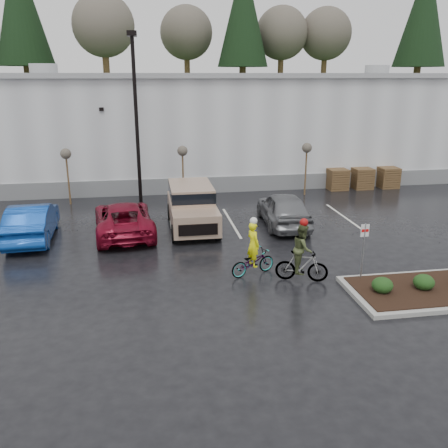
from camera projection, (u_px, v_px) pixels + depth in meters
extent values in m
plane|color=black|center=(258.00, 292.00, 16.21)|extent=(120.00, 120.00, 0.00)
cube|color=silver|center=(193.00, 125.00, 35.87)|extent=(60.00, 15.00, 7.00)
cube|color=slate|center=(206.00, 185.00, 29.66)|extent=(60.00, 0.12, 1.00)
cube|color=#999B9E|center=(192.00, 75.00, 34.80)|extent=(60.50, 15.50, 0.30)
cube|color=#203817|center=(174.00, 110.00, 57.66)|extent=(80.00, 25.00, 6.00)
cylinder|color=black|center=(137.00, 125.00, 25.54)|extent=(0.20, 0.20, 9.00)
cube|color=black|center=(132.00, 34.00, 24.15)|extent=(0.50, 1.00, 0.25)
cylinder|color=#45311B|center=(68.00, 180.00, 26.80)|extent=(0.10, 0.10, 2.80)
sphere|color=#454037|center=(66.00, 154.00, 26.35)|extent=(0.60, 0.60, 0.60)
cylinder|color=#45311B|center=(183.00, 176.00, 27.80)|extent=(0.10, 0.10, 2.80)
sphere|color=#454037|center=(182.00, 151.00, 27.35)|extent=(0.60, 0.60, 0.60)
cylinder|color=#45311B|center=(306.00, 172.00, 28.95)|extent=(0.10, 0.10, 2.80)
sphere|color=#454037|center=(307.00, 148.00, 28.50)|extent=(0.60, 0.60, 0.60)
cube|color=#45311B|center=(337.00, 179.00, 30.49)|extent=(1.20, 1.20, 1.35)
cube|color=#45311B|center=(362.00, 178.00, 30.76)|extent=(1.20, 1.20, 1.35)
cube|color=#45311B|center=(388.00, 177.00, 31.03)|extent=(1.20, 1.20, 1.35)
ellipsoid|color=#1B3713|center=(382.00, 285.00, 15.76)|extent=(0.70, 0.70, 0.52)
ellipsoid|color=#1B3713|center=(424.00, 282.00, 15.99)|extent=(0.70, 0.70, 0.52)
cylinder|color=gray|center=(363.00, 253.00, 16.66)|extent=(0.05, 0.05, 2.20)
cube|color=white|center=(365.00, 230.00, 16.40)|extent=(0.30, 0.02, 0.45)
cube|color=red|center=(365.00, 231.00, 16.39)|extent=(0.26, 0.02, 0.10)
imported|color=#0E3B9A|center=(32.00, 222.00, 21.17)|extent=(2.01, 5.11, 1.66)
imported|color=maroon|center=(124.00, 218.00, 21.88)|extent=(3.04, 5.69, 1.52)
imported|color=slate|center=(283.00, 209.00, 23.15)|extent=(2.23, 5.02, 1.68)
imported|color=#3F3F44|center=(253.00, 262.00, 17.50)|extent=(1.93, 1.26, 0.96)
imported|color=#FAFC0E|center=(253.00, 244.00, 17.29)|extent=(0.60, 0.72, 1.68)
sphere|color=silver|center=(254.00, 221.00, 17.02)|extent=(0.28, 0.28, 0.28)
imported|color=#3F3F44|center=(302.00, 266.00, 16.93)|extent=(1.88, 1.08, 1.13)
imported|color=#404A27|center=(303.00, 248.00, 16.73)|extent=(0.73, 0.97, 1.78)
sphere|color=#990C0C|center=(304.00, 222.00, 16.44)|extent=(0.29, 0.29, 0.29)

